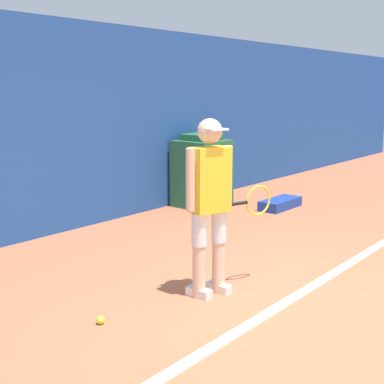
% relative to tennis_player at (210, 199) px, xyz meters
% --- Properties ---
extents(ground_plane, '(24.00, 24.00, 0.00)m').
position_rel_tennis_player_xyz_m(ground_plane, '(0.24, -0.90, -0.89)').
color(ground_plane, '#B76642').
extents(back_wall, '(24.00, 0.10, 2.75)m').
position_rel_tennis_player_xyz_m(back_wall, '(0.24, 2.87, 0.48)').
color(back_wall, '#234C99').
rests_on(back_wall, ground_plane).
extents(court_baseline, '(21.60, 0.10, 0.01)m').
position_rel_tennis_player_xyz_m(court_baseline, '(0.24, -0.65, -0.89)').
color(court_baseline, white).
rests_on(court_baseline, ground_plane).
extents(tennis_player, '(0.93, 0.38, 1.61)m').
position_rel_tennis_player_xyz_m(tennis_player, '(0.00, 0.00, 0.00)').
color(tennis_player, beige).
rests_on(tennis_player, ground_plane).
extents(tennis_ball, '(0.07, 0.07, 0.07)m').
position_rel_tennis_player_xyz_m(tennis_ball, '(-1.07, 0.29, -0.86)').
color(tennis_ball, '#D1E533').
rests_on(tennis_ball, ground_plane).
extents(covered_chair, '(0.79, 0.70, 1.16)m').
position_rel_tennis_player_xyz_m(covered_chair, '(2.96, 2.42, -0.34)').
color(covered_chair, '#28663D').
rests_on(covered_chair, ground_plane).
extents(equipment_bag, '(0.82, 0.34, 0.15)m').
position_rel_tennis_player_xyz_m(equipment_bag, '(3.58, 1.32, -0.82)').
color(equipment_bag, '#1E3D99').
rests_on(equipment_bag, ground_plane).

